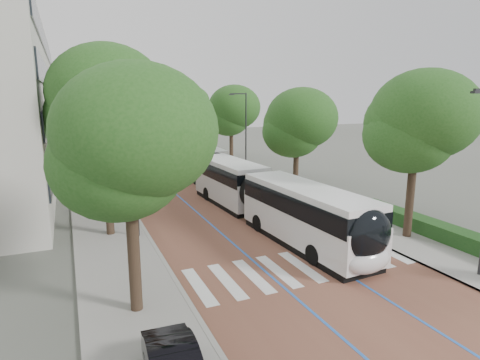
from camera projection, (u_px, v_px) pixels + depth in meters
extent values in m
plane|color=#51544C|center=(310.00, 276.00, 17.69)|extent=(160.00, 160.00, 0.00)
cube|color=brown|center=(144.00, 155.00, 53.61)|extent=(11.00, 140.00, 0.02)
cube|color=gray|center=(85.00, 159.00, 50.69)|extent=(4.00, 140.00, 0.12)
cube|color=gray|center=(198.00, 152.00, 56.52)|extent=(4.00, 140.00, 0.12)
cube|color=gray|center=(100.00, 158.00, 51.43)|extent=(0.20, 140.00, 0.14)
cube|color=gray|center=(185.00, 153.00, 55.78)|extent=(0.20, 140.00, 0.14)
cube|color=silver|center=(199.00, 286.00, 16.72)|extent=(0.55, 3.60, 0.01)
cube|color=silver|center=(227.00, 281.00, 17.20)|extent=(0.55, 3.60, 0.01)
cube|color=silver|center=(253.00, 276.00, 17.69)|extent=(0.55, 3.60, 0.01)
cube|color=silver|center=(278.00, 271.00, 18.18)|extent=(0.55, 3.60, 0.01)
cube|color=silver|center=(302.00, 266.00, 18.66)|extent=(0.55, 3.60, 0.01)
cube|color=silver|center=(324.00, 262.00, 19.15)|extent=(0.55, 3.60, 0.01)
cube|color=silver|center=(345.00, 258.00, 19.64)|extent=(0.55, 3.60, 0.01)
cube|color=silver|center=(365.00, 254.00, 20.12)|extent=(0.55, 3.60, 0.01)
cube|color=silver|center=(385.00, 250.00, 20.61)|extent=(0.55, 3.60, 0.01)
cube|color=blue|center=(132.00, 156.00, 52.99)|extent=(0.12, 126.00, 0.01)
cube|color=blue|center=(156.00, 155.00, 54.23)|extent=(0.12, 126.00, 0.01)
cube|color=black|center=(55.00, 147.00, 38.16)|extent=(0.12, 38.00, 1.60)
cube|color=black|center=(52.00, 114.00, 37.50)|extent=(0.12, 38.00, 1.60)
cube|color=black|center=(49.00, 78.00, 36.85)|extent=(0.12, 38.00, 1.60)
cube|color=black|center=(45.00, 44.00, 36.23)|extent=(0.12, 38.00, 1.60)
cube|color=#164117|center=(457.00, 237.00, 21.13)|extent=(1.20, 14.00, 0.80)
cube|color=#2B2B2E|center=(477.00, 92.00, 15.43)|extent=(0.50, 0.20, 0.10)
cylinder|color=#2B2B2E|center=(246.00, 134.00, 39.25)|extent=(0.14, 0.14, 8.00)
cube|color=#2B2B2E|center=(238.00, 94.00, 38.14)|extent=(1.70, 0.12, 0.12)
cube|color=#2B2B2E|center=(232.00, 95.00, 37.88)|extent=(0.50, 0.20, 0.10)
cylinder|color=#2B2B2E|center=(135.00, 165.00, 21.66)|extent=(0.14, 0.14, 8.00)
cylinder|color=black|center=(134.00, 257.00, 14.34)|extent=(0.44, 0.44, 4.28)
ellipsoid|color=#1F4E19|center=(128.00, 149.00, 13.54)|extent=(5.49, 5.49, 4.67)
cylinder|color=black|center=(108.00, 191.00, 22.32)|extent=(0.44, 0.44, 5.21)
ellipsoid|color=#1F4E19|center=(102.00, 105.00, 21.35)|extent=(6.15, 6.15, 5.22)
cylinder|color=black|center=(96.00, 169.00, 30.46)|extent=(0.44, 0.44, 4.66)
ellipsoid|color=#1F4E19|center=(92.00, 113.00, 29.59)|extent=(5.16, 5.16, 4.38)
cylinder|color=black|center=(89.00, 155.00, 39.48)|extent=(0.44, 0.44, 4.29)
ellipsoid|color=#1F4E19|center=(86.00, 115.00, 38.68)|extent=(6.30, 6.30, 5.36)
cylinder|color=black|center=(83.00, 140.00, 50.21)|extent=(0.44, 0.44, 4.76)
ellipsoid|color=#1F4E19|center=(80.00, 105.00, 49.32)|extent=(6.22, 6.22, 5.28)
cylinder|color=black|center=(79.00, 132.00, 63.71)|extent=(0.44, 0.44, 4.53)
ellipsoid|color=#1F4E19|center=(77.00, 105.00, 62.86)|extent=(5.59, 5.59, 4.75)
cylinder|color=black|center=(410.00, 200.00, 22.03)|extent=(0.44, 0.44, 4.44)
ellipsoid|color=#1F4E19|center=(417.00, 126.00, 21.20)|extent=(5.62, 5.62, 4.78)
cylinder|color=black|center=(296.00, 169.00, 32.86)|extent=(0.44, 0.44, 3.88)
ellipsoid|color=#1F4E19|center=(297.00, 126.00, 32.14)|extent=(5.76, 5.76, 4.89)
cylinder|color=black|center=(231.00, 147.00, 45.40)|extent=(0.44, 0.44, 4.26)
ellipsoid|color=#1F4E19|center=(231.00, 113.00, 44.60)|extent=(5.81, 5.81, 4.94)
cylinder|color=black|center=(191.00, 134.00, 59.73)|extent=(0.44, 0.44, 4.60)
ellipsoid|color=#1F4E19|center=(190.00, 105.00, 58.87)|extent=(5.06, 5.06, 4.30)
cylinder|color=black|center=(259.00, 193.00, 25.52)|extent=(2.34, 1.02, 2.30)
cube|color=silver|center=(306.00, 222.00, 21.13)|extent=(2.99, 9.48, 1.82)
cube|color=black|center=(306.00, 202.00, 20.90)|extent=(3.02, 9.29, 0.97)
cube|color=white|center=(307.00, 190.00, 20.77)|extent=(2.93, 9.29, 0.31)
cube|color=black|center=(305.00, 242.00, 21.36)|extent=(2.92, 9.10, 0.35)
cube|color=silver|center=(230.00, 187.00, 29.42)|extent=(2.90, 7.86, 1.82)
cube|color=black|center=(230.00, 172.00, 29.18)|extent=(2.93, 7.71, 0.97)
cube|color=white|center=(230.00, 163.00, 29.05)|extent=(2.84, 7.70, 0.31)
cube|color=black|center=(230.00, 201.00, 29.64)|extent=(2.84, 7.55, 0.35)
ellipsoid|color=black|center=(369.00, 235.00, 17.01)|extent=(2.40, 1.22, 2.28)
ellipsoid|color=silver|center=(368.00, 261.00, 17.20)|extent=(2.40, 1.12, 1.14)
cylinder|color=black|center=(314.00, 255.00, 18.80)|extent=(0.35, 1.01, 1.00)
cylinder|color=black|center=(351.00, 247.00, 19.78)|extent=(0.35, 1.01, 1.00)
cylinder|color=black|center=(207.00, 194.00, 30.54)|extent=(0.35, 1.01, 1.00)
cylinder|color=black|center=(234.00, 191.00, 31.53)|extent=(0.35, 1.01, 1.00)
cylinder|color=black|center=(258.00, 223.00, 23.50)|extent=(0.35, 1.01, 1.00)
cylinder|color=black|center=(291.00, 218.00, 24.48)|extent=(0.35, 1.01, 1.00)
cube|color=silver|center=(197.00, 164.00, 39.53)|extent=(2.95, 12.09, 1.82)
cube|color=black|center=(197.00, 152.00, 39.30)|extent=(2.98, 11.85, 0.97)
cube|color=white|center=(197.00, 146.00, 39.17)|extent=(2.89, 11.84, 0.31)
cube|color=black|center=(197.00, 174.00, 39.76)|extent=(2.88, 11.60, 0.35)
ellipsoid|color=black|center=(215.00, 166.00, 34.04)|extent=(2.39, 1.19, 2.28)
ellipsoid|color=silver|center=(215.00, 179.00, 34.23)|extent=(2.39, 1.09, 1.14)
cylinder|color=black|center=(196.00, 179.00, 36.00)|extent=(0.34, 1.01, 1.00)
cylinder|color=black|center=(220.00, 177.00, 36.81)|extent=(0.34, 1.01, 1.00)
cylinder|color=black|center=(178.00, 166.00, 42.75)|extent=(0.34, 1.01, 1.00)
cylinder|color=black|center=(198.00, 165.00, 43.56)|extent=(0.34, 1.01, 1.00)
cube|color=silver|center=(163.00, 148.00, 51.84)|extent=(2.96, 12.09, 1.82)
cube|color=black|center=(162.00, 139.00, 51.61)|extent=(2.99, 11.85, 0.97)
cube|color=white|center=(162.00, 134.00, 51.48)|extent=(2.90, 11.85, 0.31)
cube|color=black|center=(163.00, 156.00, 52.07)|extent=(2.89, 11.61, 0.35)
ellipsoid|color=black|center=(176.00, 147.00, 46.53)|extent=(2.39, 1.19, 2.28)
ellipsoid|color=silver|center=(176.00, 157.00, 46.72)|extent=(2.39, 1.09, 1.14)
cylinder|color=black|center=(162.00, 158.00, 48.34)|extent=(0.34, 1.01, 1.00)
cylinder|color=black|center=(180.00, 157.00, 49.30)|extent=(0.34, 1.01, 1.00)
cylinder|color=black|center=(148.00, 150.00, 54.87)|extent=(0.34, 1.01, 1.00)
cylinder|color=black|center=(164.00, 150.00, 55.83)|extent=(0.34, 1.01, 1.00)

